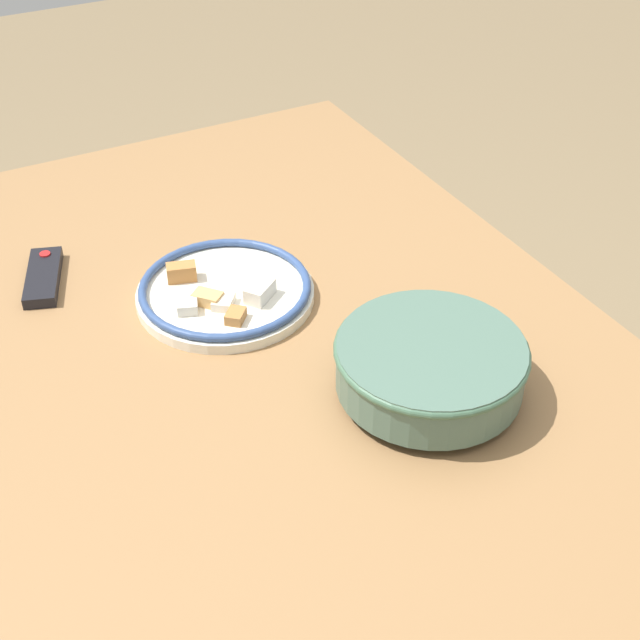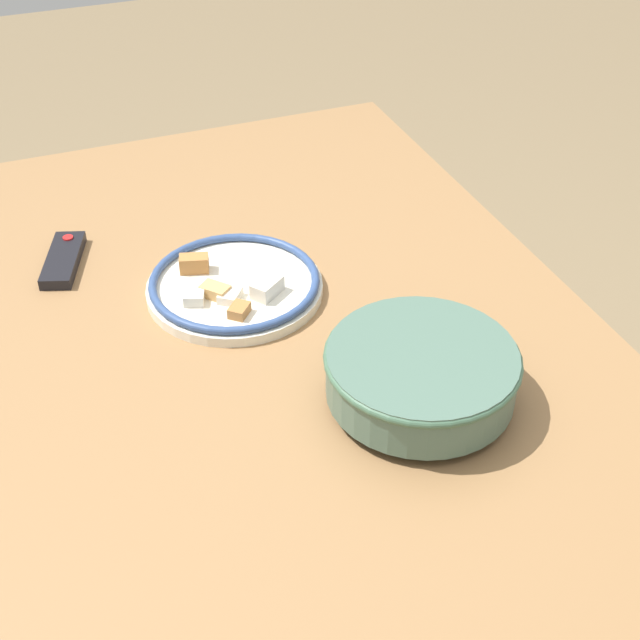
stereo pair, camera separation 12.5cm
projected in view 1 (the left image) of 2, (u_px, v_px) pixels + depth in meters
ground_plane at (275, 600)px, 1.88m from camera, size 8.00×8.00×0.00m
dining_table at (263, 362)px, 1.48m from camera, size 1.48×1.04×0.73m
noodle_bowl at (430, 365)px, 1.29m from camera, size 0.28×0.28×0.09m
food_plate at (225, 291)px, 1.49m from camera, size 0.30×0.30×0.05m
tv_remote at (43, 277)px, 1.54m from camera, size 0.17×0.10×0.02m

